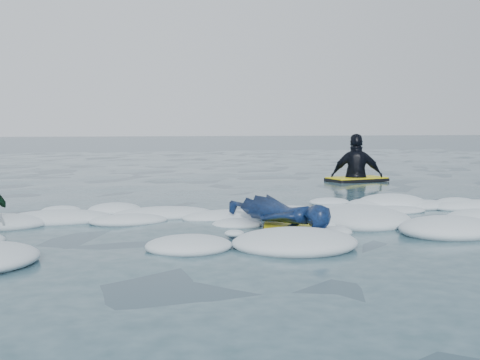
% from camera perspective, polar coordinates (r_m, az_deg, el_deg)
% --- Properties ---
extents(ground, '(120.00, 120.00, 0.00)m').
position_cam_1_polar(ground, '(6.20, -1.45, -5.77)').
color(ground, '#1D3145').
rests_on(ground, ground).
extents(foam_band, '(12.00, 3.10, 0.30)m').
position_cam_1_polar(foam_band, '(7.21, -3.05, -4.24)').
color(foam_band, white).
rests_on(foam_band, ground).
extents(prone_woman_unit, '(1.09, 1.56, 0.37)m').
position_cam_1_polar(prone_woman_unit, '(6.67, 3.98, -3.34)').
color(prone_woman_unit, black).
rests_on(prone_woman_unit, ground).
extents(waiting_rider_unit, '(1.36, 0.93, 1.86)m').
position_cam_1_polar(waiting_rider_unit, '(12.90, 11.00, 0.20)').
color(waiting_rider_unit, black).
rests_on(waiting_rider_unit, ground).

